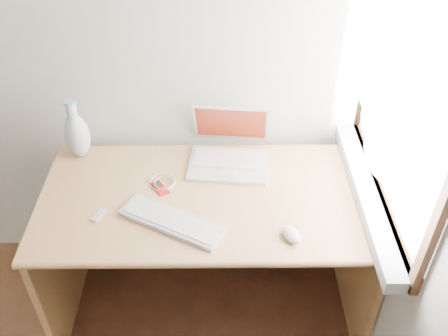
{
  "coord_description": "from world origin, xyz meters",
  "views": [
    {
      "loc": [
        1.09,
        -0.21,
        2.18
      ],
      "look_at": [
        1.1,
        1.35,
        0.89
      ],
      "focal_mm": 40.0,
      "sensor_mm": 36.0,
      "label": 1
    }
  ],
  "objects_px": {
    "desk": "(209,218)",
    "laptop": "(228,151)",
    "external_keyboard": "(172,221)",
    "vase": "(77,134)"
  },
  "relations": [
    {
      "from": "desk",
      "to": "laptop",
      "type": "xyz_separation_m",
      "value": [
        0.09,
        0.16,
        0.27
      ]
    },
    {
      "from": "external_keyboard",
      "to": "vase",
      "type": "height_order",
      "value": "vase"
    },
    {
      "from": "laptop",
      "to": "external_keyboard",
      "type": "height_order",
      "value": "laptop"
    },
    {
      "from": "desk",
      "to": "laptop",
      "type": "distance_m",
      "value": 0.32
    },
    {
      "from": "desk",
      "to": "external_keyboard",
      "type": "distance_m",
      "value": 0.36
    },
    {
      "from": "vase",
      "to": "laptop",
      "type": "bearing_deg",
      "value": -3.71
    },
    {
      "from": "laptop",
      "to": "external_keyboard",
      "type": "relative_size",
      "value": 0.84
    },
    {
      "from": "vase",
      "to": "external_keyboard",
      "type": "bearing_deg",
      "value": -44.26
    },
    {
      "from": "desk",
      "to": "laptop",
      "type": "bearing_deg",
      "value": 60.73
    },
    {
      "from": "laptop",
      "to": "vase",
      "type": "distance_m",
      "value": 0.68
    }
  ]
}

